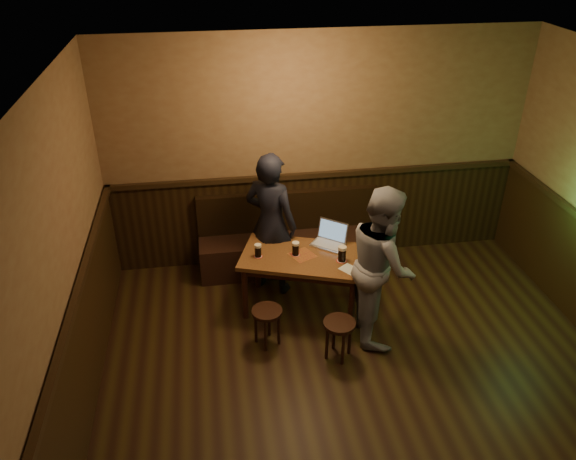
{
  "coord_description": "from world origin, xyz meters",
  "views": [
    {
      "loc": [
        -1.3,
        -3.06,
        3.88
      ],
      "look_at": [
        -0.55,
        1.8,
        1.07
      ],
      "focal_mm": 35.0,
      "sensor_mm": 36.0,
      "label": 1
    }
  ],
  "objects_px": {
    "laptop": "(330,238)",
    "bench": "(290,245)",
    "pub_table": "(302,262)",
    "person_grey": "(382,264)",
    "stool_right": "(339,329)",
    "pint_left": "(258,250)",
    "pint_right": "(342,254)",
    "pint_mid": "(296,249)",
    "person_suit": "(271,224)",
    "stool_left": "(267,317)"
  },
  "relations": [
    {
      "from": "pint_mid",
      "to": "laptop",
      "type": "height_order",
      "value": "laptop"
    },
    {
      "from": "pint_left",
      "to": "stool_right",
      "type": "bearing_deg",
      "value": -52.25
    },
    {
      "from": "pint_left",
      "to": "person_grey",
      "type": "distance_m",
      "value": 1.3
    },
    {
      "from": "stool_right",
      "to": "pint_left",
      "type": "distance_m",
      "value": 1.2
    },
    {
      "from": "bench",
      "to": "pint_mid",
      "type": "bearing_deg",
      "value": -94.93
    },
    {
      "from": "pint_left",
      "to": "pint_right",
      "type": "height_order",
      "value": "pint_right"
    },
    {
      "from": "person_suit",
      "to": "stool_right",
      "type": "bearing_deg",
      "value": 146.16
    },
    {
      "from": "stool_right",
      "to": "bench",
      "type": "bearing_deg",
      "value": 97.36
    },
    {
      "from": "person_grey",
      "to": "bench",
      "type": "bearing_deg",
      "value": 34.26
    },
    {
      "from": "stool_left",
      "to": "stool_right",
      "type": "relative_size",
      "value": 0.98
    },
    {
      "from": "pint_mid",
      "to": "laptop",
      "type": "relative_size",
      "value": 0.36
    },
    {
      "from": "pint_mid",
      "to": "laptop",
      "type": "xyz_separation_m",
      "value": [
        0.41,
        0.18,
        -0.02
      ]
    },
    {
      "from": "laptop",
      "to": "person_grey",
      "type": "xyz_separation_m",
      "value": [
        0.37,
        -0.7,
        0.08
      ]
    },
    {
      "from": "pint_mid",
      "to": "stool_right",
      "type": "bearing_deg",
      "value": -71.39
    },
    {
      "from": "pub_table",
      "to": "pint_left",
      "type": "distance_m",
      "value": 0.5
    },
    {
      "from": "pub_table",
      "to": "pint_left",
      "type": "relative_size",
      "value": 9.69
    },
    {
      "from": "bench",
      "to": "pint_left",
      "type": "height_order",
      "value": "bench"
    },
    {
      "from": "pub_table",
      "to": "laptop",
      "type": "bearing_deg",
      "value": 49.04
    },
    {
      "from": "stool_left",
      "to": "laptop",
      "type": "bearing_deg",
      "value": 42.75
    },
    {
      "from": "pint_mid",
      "to": "person_suit",
      "type": "height_order",
      "value": "person_suit"
    },
    {
      "from": "pint_left",
      "to": "person_grey",
      "type": "height_order",
      "value": "person_grey"
    },
    {
      "from": "stool_right",
      "to": "pint_right",
      "type": "height_order",
      "value": "pint_right"
    },
    {
      "from": "bench",
      "to": "stool_right",
      "type": "bearing_deg",
      "value": -82.64
    },
    {
      "from": "bench",
      "to": "person_grey",
      "type": "bearing_deg",
      "value": -62.32
    },
    {
      "from": "pub_table",
      "to": "person_grey",
      "type": "distance_m",
      "value": 0.9
    },
    {
      "from": "stool_left",
      "to": "laptop",
      "type": "height_order",
      "value": "laptop"
    },
    {
      "from": "laptop",
      "to": "bench",
      "type": "bearing_deg",
      "value": 156.18
    },
    {
      "from": "pint_left",
      "to": "person_suit",
      "type": "xyz_separation_m",
      "value": [
        0.19,
        0.4,
        0.08
      ]
    },
    {
      "from": "bench",
      "to": "pint_right",
      "type": "height_order",
      "value": "bench"
    },
    {
      "from": "stool_right",
      "to": "pub_table",
      "type": "bearing_deg",
      "value": 104.5
    },
    {
      "from": "laptop",
      "to": "pub_table",
      "type": "bearing_deg",
      "value": -111.78
    },
    {
      "from": "pub_table",
      "to": "person_grey",
      "type": "relative_size",
      "value": 0.87
    },
    {
      "from": "stool_right",
      "to": "person_suit",
      "type": "bearing_deg",
      "value": 111.09
    },
    {
      "from": "person_grey",
      "to": "stool_right",
      "type": "bearing_deg",
      "value": 130.64
    },
    {
      "from": "stool_left",
      "to": "pint_right",
      "type": "distance_m",
      "value": 1.01
    },
    {
      "from": "stool_right",
      "to": "person_grey",
      "type": "bearing_deg",
      "value": 34.05
    },
    {
      "from": "bench",
      "to": "stool_right",
      "type": "xyz_separation_m",
      "value": [
        0.22,
        -1.68,
        0.03
      ]
    },
    {
      "from": "stool_left",
      "to": "stool_right",
      "type": "distance_m",
      "value": 0.73
    },
    {
      "from": "stool_right",
      "to": "person_suit",
      "type": "distance_m",
      "value": 1.47
    },
    {
      "from": "pint_right",
      "to": "person_suit",
      "type": "distance_m",
      "value": 0.91
    },
    {
      "from": "pub_table",
      "to": "laptop",
      "type": "height_order",
      "value": "laptop"
    },
    {
      "from": "pint_right",
      "to": "person_grey",
      "type": "xyz_separation_m",
      "value": [
        0.32,
        -0.34,
        0.06
      ]
    },
    {
      "from": "bench",
      "to": "stool_left",
      "type": "distance_m",
      "value": 1.45
    },
    {
      "from": "pint_mid",
      "to": "stool_left",
      "type": "bearing_deg",
      "value": -124.45
    },
    {
      "from": "stool_left",
      "to": "pint_right",
      "type": "height_order",
      "value": "pint_right"
    },
    {
      "from": "bench",
      "to": "pint_right",
      "type": "distance_m",
      "value": 1.18
    },
    {
      "from": "bench",
      "to": "person_suit",
      "type": "xyz_separation_m",
      "value": [
        -0.28,
        -0.4,
        0.53
      ]
    },
    {
      "from": "laptop",
      "to": "person_grey",
      "type": "bearing_deg",
      "value": -23.84
    },
    {
      "from": "pint_mid",
      "to": "bench",
      "type": "bearing_deg",
      "value": 85.07
    },
    {
      "from": "pint_left",
      "to": "pint_mid",
      "type": "xyz_separation_m",
      "value": [
        0.4,
        -0.03,
        0.0
      ]
    }
  ]
}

